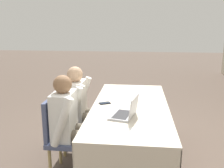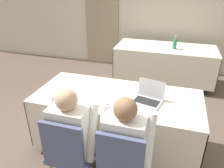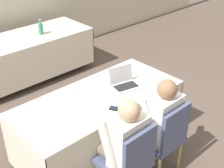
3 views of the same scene
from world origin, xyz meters
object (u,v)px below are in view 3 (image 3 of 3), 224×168
(person_white_shirt, at_px, (158,120))
(chair_near_right, at_px, (164,136))
(chair_near_left, at_px, (129,160))
(cell_phone, at_px, (116,109))
(water_bottle, at_px, (41,28))
(person_checkered_shirt, at_px, (122,142))
(laptop, at_px, (124,83))

(person_white_shirt, bearing_deg, chair_near_right, 90.00)
(chair_near_left, distance_m, chair_near_right, 0.53)
(cell_phone, xyz_separation_m, chair_near_left, (-0.23, -0.44, -0.27))
(water_bottle, xyz_separation_m, person_checkered_shirt, (-0.82, -2.73, -0.22))
(laptop, xyz_separation_m, person_checkered_shirt, (-0.63, -0.60, -0.15))
(laptop, relative_size, chair_near_left, 0.40)
(chair_near_left, bearing_deg, laptop, -131.58)
(cell_phone, bearing_deg, person_white_shirt, -77.31)
(chair_near_right, bearing_deg, laptop, -98.10)
(water_bottle, bearing_deg, cell_phone, -103.88)
(cell_phone, relative_size, person_checkered_shirt, 0.13)
(water_bottle, height_order, person_checkered_shirt, person_checkered_shirt)
(laptop, distance_m, chair_near_right, 0.78)
(chair_near_right, distance_m, person_white_shirt, 0.19)
(person_checkered_shirt, bearing_deg, chair_near_left, 90.00)
(cell_phone, bearing_deg, person_checkered_shirt, -153.53)
(cell_phone, relative_size, person_white_shirt, 0.13)
(laptop, distance_m, person_checkered_shirt, 0.88)
(water_bottle, height_order, chair_near_left, water_bottle)
(laptop, relative_size, water_bottle, 1.42)
(laptop, distance_m, person_white_shirt, 0.63)
(person_white_shirt, bearing_deg, water_bottle, -96.18)
(laptop, bearing_deg, person_white_shirt, -86.26)
(chair_near_right, xyz_separation_m, person_white_shirt, (0.00, 0.10, 0.16))
(water_bottle, relative_size, person_checkered_shirt, 0.22)
(cell_phone, distance_m, chair_near_right, 0.59)
(chair_near_right, height_order, person_white_shirt, person_white_shirt)
(water_bottle, distance_m, person_white_shirt, 2.75)
(laptop, bearing_deg, chair_near_left, -118.39)
(laptop, xyz_separation_m, water_bottle, (0.19, 2.12, 0.07))
(laptop, height_order, person_white_shirt, person_white_shirt)
(water_bottle, height_order, chair_near_right, water_bottle)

